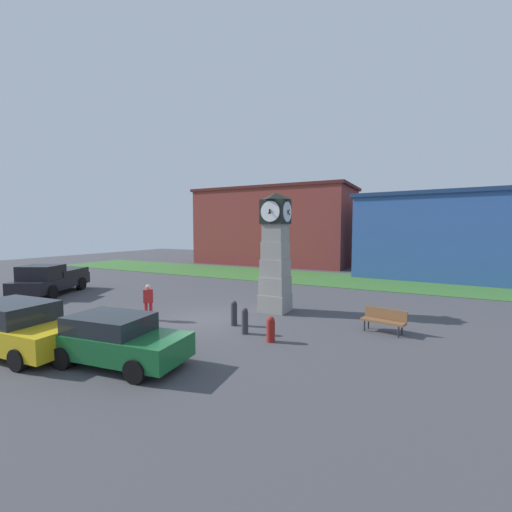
% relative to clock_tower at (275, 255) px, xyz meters
% --- Properties ---
extents(ground_plane, '(78.62, 78.62, 0.00)m').
position_rel_clock_tower_xyz_m(ground_plane, '(-1.98, -2.86, -2.72)').
color(ground_plane, '#424247').
extents(clock_tower, '(1.48, 1.51, 5.64)m').
position_rel_clock_tower_xyz_m(clock_tower, '(0.00, 0.00, 0.00)').
color(clock_tower, gray).
rests_on(clock_tower, ground_plane).
extents(bollard_near_tower, '(0.30, 0.30, 0.90)m').
position_rel_clock_tower_xyz_m(bollard_near_tower, '(1.71, -4.13, -2.26)').
color(bollard_near_tower, maroon).
rests_on(bollard_near_tower, ground_plane).
extents(bollard_mid_row, '(0.26, 0.26, 0.99)m').
position_rel_clock_tower_xyz_m(bollard_mid_row, '(0.45, -3.75, -2.22)').
color(bollard_mid_row, '#333338').
rests_on(bollard_mid_row, ground_plane).
extents(bollard_far_row, '(0.27, 0.27, 1.03)m').
position_rel_clock_tower_xyz_m(bollard_far_row, '(-0.50, -2.98, -2.20)').
color(bollard_far_row, '#333338').
rests_on(bollard_far_row, ground_plane).
extents(car_near_tower, '(4.61, 2.31, 1.61)m').
position_rel_clock_tower_xyz_m(car_near_tower, '(-5.01, -8.84, -1.90)').
color(car_near_tower, gold).
rests_on(car_near_tower, ground_plane).
extents(car_by_building, '(4.25, 2.25, 1.45)m').
position_rel_clock_tower_xyz_m(car_by_building, '(-1.42, -8.02, -1.97)').
color(car_by_building, '#19602D').
rests_on(car_by_building, ground_plane).
extents(pickup_truck, '(4.02, 5.46, 1.85)m').
position_rel_clock_tower_xyz_m(pickup_truck, '(-13.75, -2.40, -1.79)').
color(pickup_truck, black).
rests_on(pickup_truck, ground_plane).
extents(bench, '(1.68, 0.85, 0.90)m').
position_rel_clock_tower_xyz_m(bench, '(5.08, -1.14, -2.20)').
color(bench, brown).
rests_on(bench, ground_plane).
extents(pedestrian_near_bench, '(0.46, 0.45, 1.56)m').
position_rel_clock_tower_xyz_m(pedestrian_near_bench, '(-4.21, -4.00, -1.84)').
color(pedestrian_near_bench, red).
rests_on(pedestrian_near_bench, ground_plane).
extents(warehouse_blue_far, '(17.43, 8.45, 8.42)m').
position_rel_clock_tower_xyz_m(warehouse_blue_far, '(-9.50, 20.76, 1.50)').
color(warehouse_blue_far, maroon).
rests_on(warehouse_blue_far, ground_plane).
extents(storefront_low_left, '(17.23, 12.18, 6.74)m').
position_rel_clock_tower_xyz_m(storefront_low_left, '(9.10, 18.09, 0.66)').
color(storefront_low_left, '#2D5193').
rests_on(storefront_low_left, ground_plane).
extents(grass_verge_far, '(47.17, 7.46, 0.04)m').
position_rel_clock_tower_xyz_m(grass_verge_far, '(-5.30, 11.55, -2.70)').
color(grass_verge_far, '#386B2D').
rests_on(grass_verge_far, ground_plane).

